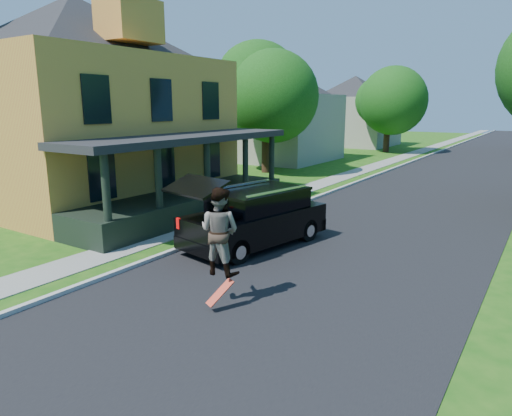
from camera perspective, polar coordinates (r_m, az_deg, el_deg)
The scene contains 13 objects.
ground at distance 9.59m, azimuth -1.64°, elevation -13.37°, with size 140.00×140.00×0.00m, color #1A5310.
street at distance 27.82m, azimuth 22.71°, elevation 3.03°, with size 8.00×120.00×0.02m, color black.
curb at distance 28.81m, azimuth 14.79°, elevation 3.91°, with size 0.15×120.00×0.12m, color #B0B0AA.
sidewalk at distance 29.34m, azimuth 11.92°, elevation 4.21°, with size 1.30×120.00×0.03m, color gray.
front_walk at distance 19.92m, azimuth -14.26°, elevation 0.12°, with size 6.50×1.20×0.03m, color gray.
main_house at distance 22.04m, azimuth -20.99°, elevation 13.76°, with size 15.56×15.56×10.10m.
neighbor_house_mid at distance 36.11m, azimuth 2.67°, elevation 12.69°, with size 12.78×12.78×8.30m.
neighbor_house_far at distance 50.53m, azimuth 12.21°, elevation 12.44°, with size 12.78×12.78×8.30m.
black_suv at distance 13.82m, azimuth -0.12°, elevation -1.19°, with size 2.79×5.28×2.34m.
skateboarder at distance 9.70m, azimuth -4.59°, elevation -2.88°, with size 0.97×0.79×1.89m.
skateboard at distance 9.71m, azimuth -4.52°, elevation -10.61°, with size 0.41×0.57×0.51m.
tree_left_mid at distance 29.20m, azimuth 1.28°, elevation 15.51°, with size 6.62×6.35×8.69m.
tree_left_far at distance 43.63m, azimuth 16.28°, elevation 13.63°, with size 7.28×7.10×8.41m.
Camera 1 is at (4.95, -7.04, 4.22)m, focal length 32.00 mm.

